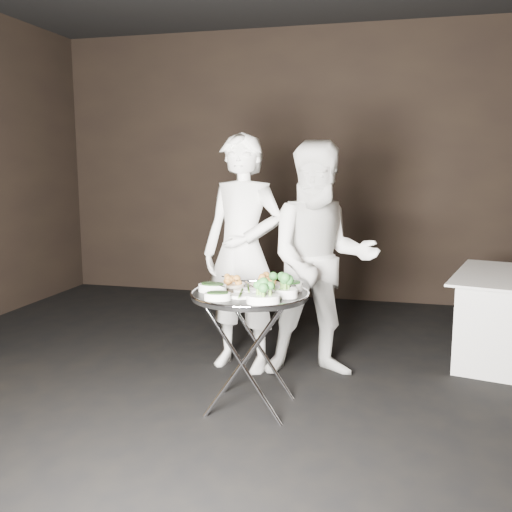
% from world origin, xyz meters
% --- Properties ---
extents(floor, '(6.00, 7.00, 0.05)m').
position_xyz_m(floor, '(0.00, 0.00, -0.03)').
color(floor, black).
rests_on(floor, ground).
extents(wall_back, '(6.00, 0.05, 3.00)m').
position_xyz_m(wall_back, '(0.00, 3.52, 1.50)').
color(wall_back, black).
rests_on(wall_back, floor).
extents(tray_stand, '(0.50, 0.42, 0.73)m').
position_xyz_m(tray_stand, '(0.04, 0.41, 0.41)').
color(tray_stand, silver).
rests_on(tray_stand, floor).
extents(serving_tray, '(0.73, 0.73, 0.04)m').
position_xyz_m(serving_tray, '(0.04, 0.41, 0.74)').
color(serving_tray, black).
rests_on(serving_tray, tray_stand).
extents(potato_plate_a, '(0.18, 0.18, 0.06)m').
position_xyz_m(potato_plate_a, '(-0.13, 0.57, 0.77)').
color(potato_plate_a, beige).
rests_on(potato_plate_a, serving_tray).
extents(potato_plate_b, '(0.20, 0.20, 0.07)m').
position_xyz_m(potato_plate_b, '(0.09, 0.61, 0.78)').
color(potato_plate_b, beige).
rests_on(potato_plate_b, serving_tray).
extents(greens_bowl, '(0.14, 0.14, 0.08)m').
position_xyz_m(greens_bowl, '(0.28, 0.53, 0.78)').
color(greens_bowl, white).
rests_on(greens_bowl, serving_tray).
extents(asparagus_plate_a, '(0.20, 0.15, 0.04)m').
position_xyz_m(asparagus_plate_a, '(0.03, 0.42, 0.76)').
color(asparagus_plate_a, white).
rests_on(asparagus_plate_a, serving_tray).
extents(asparagus_plate_b, '(0.20, 0.13, 0.04)m').
position_xyz_m(asparagus_plate_b, '(0.02, 0.27, 0.76)').
color(asparagus_plate_b, white).
rests_on(asparagus_plate_b, serving_tray).
extents(spinach_bowl_a, '(0.19, 0.13, 0.07)m').
position_xyz_m(spinach_bowl_a, '(-0.19, 0.37, 0.78)').
color(spinach_bowl_a, white).
rests_on(spinach_bowl_a, serving_tray).
extents(spinach_bowl_b, '(0.17, 0.13, 0.06)m').
position_xyz_m(spinach_bowl_b, '(-0.09, 0.18, 0.78)').
color(spinach_bowl_b, white).
rests_on(spinach_bowl_b, serving_tray).
extents(broccoli_bowl_a, '(0.23, 0.20, 0.08)m').
position_xyz_m(broccoli_bowl_a, '(0.25, 0.36, 0.78)').
color(broccoli_bowl_a, white).
rests_on(broccoli_bowl_a, serving_tray).
extents(broccoli_bowl_b, '(0.22, 0.19, 0.08)m').
position_xyz_m(broccoli_bowl_b, '(0.18, 0.17, 0.78)').
color(broccoli_bowl_b, white).
rests_on(broccoli_bowl_b, serving_tray).
extents(serving_utensils, '(0.58, 0.44, 0.01)m').
position_xyz_m(serving_utensils, '(0.06, 0.47, 0.79)').
color(serving_utensils, silver).
rests_on(serving_utensils, serving_tray).
extents(waiter_left, '(0.71, 0.55, 1.75)m').
position_xyz_m(waiter_left, '(-0.20, 1.11, 0.87)').
color(waiter_left, white).
rests_on(waiter_left, floor).
extents(waiter_right, '(0.96, 0.84, 1.69)m').
position_xyz_m(waiter_right, '(0.38, 1.10, 0.84)').
color(waiter_right, white).
rests_on(waiter_right, floor).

